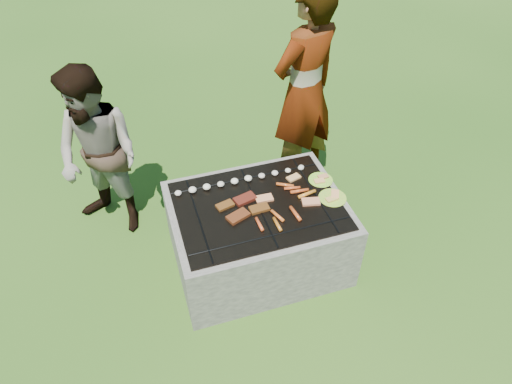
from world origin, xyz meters
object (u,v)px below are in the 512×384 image
at_px(fire_pit, 258,235).
at_px(plate_far, 321,180).
at_px(plate_near, 333,198).
at_px(cook, 304,92).
at_px(bystander, 100,156).

bearing_deg(fire_pit, plate_far, 12.66).
bearing_deg(plate_near, plate_far, 90.31).
xyz_separation_m(fire_pit, cook, (0.71, 0.90, 0.67)).
bearing_deg(cook, plate_near, 59.60).
bearing_deg(cook, plate_far, 57.10).
relative_size(fire_pit, plate_near, 4.76).
xyz_separation_m(plate_near, cook, (0.15, 0.99, 0.34)).
xyz_separation_m(plate_far, bystander, (-1.62, 0.66, 0.14)).
distance_m(plate_far, plate_near, 0.22).
bearing_deg(cook, bystander, -18.02).
distance_m(fire_pit, cook, 1.33).
bearing_deg(plate_far, bystander, 158.00).
distance_m(plate_near, cook, 1.06).
bearing_deg(fire_pit, cook, 51.53).
relative_size(plate_near, bystander, 0.18).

